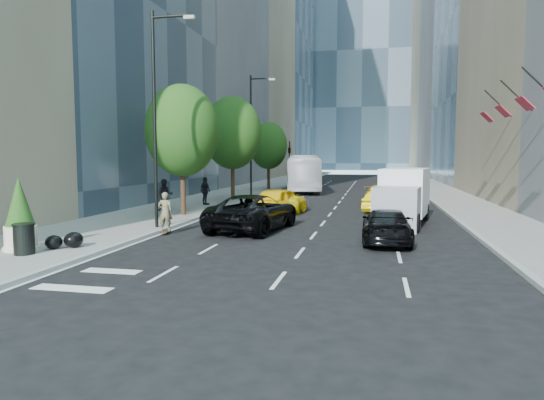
% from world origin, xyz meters
% --- Properties ---
extents(ground, '(160.00, 160.00, 0.00)m').
position_xyz_m(ground, '(0.00, 0.00, 0.00)').
color(ground, black).
rests_on(ground, ground).
extents(sidewalk_left, '(6.00, 120.00, 0.15)m').
position_xyz_m(sidewalk_left, '(-9.00, 30.00, 0.07)').
color(sidewalk_left, slate).
rests_on(sidewalk_left, ground).
extents(sidewalk_right, '(4.00, 120.00, 0.15)m').
position_xyz_m(sidewalk_right, '(10.00, 30.00, 0.07)').
color(sidewalk_right, slate).
rests_on(sidewalk_right, ground).
extents(tower_left_mid, '(20.00, 24.00, 45.00)m').
position_xyz_m(tower_left_mid, '(-22.00, 42.00, 22.50)').
color(tower_left_mid, '#5D5D62').
rests_on(tower_left_mid, ground).
extents(tower_left_end, '(20.00, 28.00, 60.00)m').
position_xyz_m(tower_left_end, '(-22.00, 92.00, 30.00)').
color(tower_left_end, '#313F4D').
rests_on(tower_left_end, ground).
extents(tower_right_far, '(20.00, 24.00, 50.00)m').
position_xyz_m(tower_right_far, '(22.00, 98.00, 25.00)').
color(tower_right_far, '#807258').
rests_on(tower_right_far, ground).
extents(tower_distant, '(40.00, 20.00, 90.00)m').
position_xyz_m(tower_distant, '(0.00, 120.00, 45.00)').
color(tower_distant, '#313F4D').
rests_on(tower_distant, ground).
extents(lamp_near, '(2.13, 0.22, 10.00)m').
position_xyz_m(lamp_near, '(-6.32, 4.00, 5.81)').
color(lamp_near, black).
rests_on(lamp_near, sidewalk_left).
extents(lamp_far, '(2.13, 0.22, 10.00)m').
position_xyz_m(lamp_far, '(-6.32, 22.00, 5.81)').
color(lamp_far, black).
rests_on(lamp_far, sidewalk_left).
extents(tree_near, '(4.20, 4.20, 7.46)m').
position_xyz_m(tree_near, '(-7.20, 9.00, 4.97)').
color(tree_near, '#2F2112').
rests_on(tree_near, sidewalk_left).
extents(tree_mid, '(4.50, 4.50, 7.99)m').
position_xyz_m(tree_mid, '(-7.20, 19.00, 5.32)').
color(tree_mid, '#2F2112').
rests_on(tree_mid, sidewalk_left).
extents(tree_far, '(3.90, 3.90, 6.92)m').
position_xyz_m(tree_far, '(-7.20, 32.00, 4.62)').
color(tree_far, '#2F2112').
rests_on(tree_far, sidewalk_left).
extents(traffic_signal, '(2.48, 0.53, 5.20)m').
position_xyz_m(traffic_signal, '(-6.40, 40.00, 4.23)').
color(traffic_signal, black).
rests_on(traffic_signal, sidewalk_left).
extents(facade_flags, '(1.85, 13.30, 2.05)m').
position_xyz_m(facade_flags, '(10.64, 10.00, 6.18)').
color(facade_flags, black).
rests_on(facade_flags, ground).
extents(skateboarder, '(0.70, 0.51, 1.78)m').
position_xyz_m(skateboarder, '(-5.60, 3.00, 0.89)').
color(skateboarder, brown).
rests_on(skateboarder, ground).
extents(black_sedan_lincoln, '(3.71, 6.52, 1.71)m').
position_xyz_m(black_sedan_lincoln, '(-2.00, 5.00, 0.86)').
color(black_sedan_lincoln, black).
rests_on(black_sedan_lincoln, ground).
extents(black_sedan_mercedes, '(2.01, 4.82, 1.39)m').
position_xyz_m(black_sedan_mercedes, '(4.12, 2.82, 0.70)').
color(black_sedan_mercedes, black).
rests_on(black_sedan_mercedes, ground).
extents(taxi_a, '(3.13, 5.13, 1.63)m').
position_xyz_m(taxi_a, '(-2.00, 11.50, 0.82)').
color(taxi_a, yellow).
rests_on(taxi_a, ground).
extents(taxi_b, '(2.72, 4.27, 1.33)m').
position_xyz_m(taxi_b, '(4.20, 13.93, 0.67)').
color(taxi_b, yellow).
rests_on(taxi_b, ground).
extents(taxi_c, '(2.40, 4.80, 1.31)m').
position_xyz_m(taxi_c, '(-1.93, 13.00, 0.65)').
color(taxi_c, yellow).
rests_on(taxi_c, ground).
extents(taxi_d, '(2.88, 5.07, 1.39)m').
position_xyz_m(taxi_d, '(4.20, 20.50, 0.69)').
color(taxi_d, '#DF9C0B').
rests_on(taxi_d, ground).
extents(city_bus, '(5.32, 13.40, 3.64)m').
position_xyz_m(city_bus, '(-3.59, 31.54, 1.82)').
color(city_bus, silver).
rests_on(city_bus, ground).
extents(box_truck, '(3.23, 6.30, 2.87)m').
position_xyz_m(box_truck, '(5.05, 8.45, 1.46)').
color(box_truck, white).
rests_on(box_truck, ground).
extents(pedestrian_a, '(1.17, 1.06, 1.95)m').
position_xyz_m(pedestrian_a, '(-9.07, 10.63, 1.13)').
color(pedestrian_a, black).
rests_on(pedestrian_a, sidewalk_left).
extents(pedestrian_b, '(1.19, 1.08, 1.95)m').
position_xyz_m(pedestrian_b, '(-7.86, 14.58, 1.13)').
color(pedestrian_b, black).
rests_on(pedestrian_b, sidewalk_left).
extents(trash_can, '(0.68, 0.68, 1.02)m').
position_xyz_m(trash_can, '(-8.10, -2.94, 0.66)').
color(trash_can, black).
rests_on(trash_can, sidewalk_left).
extents(planter_shrub, '(1.10, 1.10, 2.64)m').
position_xyz_m(planter_shrub, '(-8.78, -2.27, 1.41)').
color(planter_shrub, beige).
rests_on(planter_shrub, sidewalk_left).
extents(garbage_bags, '(1.16, 1.11, 0.57)m').
position_xyz_m(garbage_bags, '(-7.43, -1.63, 0.42)').
color(garbage_bags, black).
rests_on(garbage_bags, sidewalk_left).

